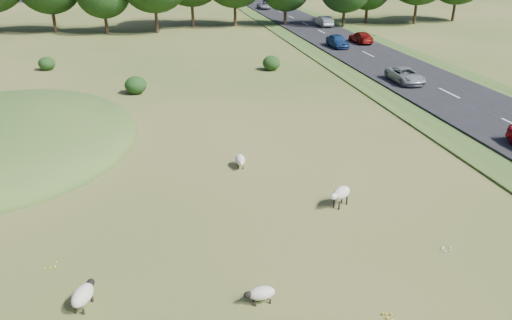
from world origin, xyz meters
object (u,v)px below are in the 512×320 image
(sheep_0, at_px, (240,160))
(car_4, at_px, (324,21))
(sheep_1, at_px, (83,295))
(car_2, at_px, (405,75))
(sheep_3, at_px, (261,293))
(car_5, at_px, (361,37))
(sheep_2, at_px, (341,193))
(car_0, at_px, (264,5))
(car_3, at_px, (337,41))

(sheep_0, xyz_separation_m, car_4, (20.47, 47.29, 0.55))
(sheep_1, distance_m, car_2, 33.91)
(sheep_3, relative_size, car_4, 0.24)
(car_2, distance_m, car_5, 19.36)
(sheep_0, height_order, sheep_2, sheep_2)
(sheep_2, distance_m, car_4, 55.10)
(sheep_0, distance_m, car_4, 51.53)
(car_0, bearing_deg, car_2, -90.00)
(car_2, distance_m, car_4, 33.19)
(sheep_0, relative_size, car_4, 0.27)
(sheep_3, relative_size, car_5, 0.24)
(car_0, relative_size, car_2, 1.00)
(sheep_3, xyz_separation_m, car_0, (17.85, 82.21, 0.48))
(sheep_1, relative_size, sheep_3, 1.27)
(sheep_2, distance_m, car_3, 38.52)
(sheep_0, distance_m, car_3, 35.26)
(car_4, bearing_deg, sheep_2, 72.29)
(car_5, bearing_deg, sheep_2, 66.47)
(sheep_0, height_order, car_3, car_3)
(sheep_1, bearing_deg, car_2, -24.37)
(sheep_0, bearing_deg, sheep_1, -31.40)
(sheep_3, height_order, car_4, car_4)
(sheep_1, bearing_deg, car_3, -10.17)
(car_0, distance_m, car_5, 38.06)
(car_4, distance_m, car_5, 13.99)
(car_3, bearing_deg, car_0, 90.00)
(sheep_0, xyz_separation_m, sheep_3, (-1.19, -11.04, -0.04))
(sheep_0, bearing_deg, car_4, 159.51)
(sheep_3, bearing_deg, car_0, -106.16)
(sheep_2, bearing_deg, car_2, -160.26)
(car_3, xyz_separation_m, car_4, (3.80, 16.22, 0.01))
(car_0, xyz_separation_m, car_2, (0.00, -56.86, -0.00))
(sheep_2, xyz_separation_m, sheep_3, (-4.89, -5.84, -0.28))
(sheep_3, distance_m, car_4, 62.22)
(sheep_1, height_order, sheep_3, sheep_1)
(sheep_2, height_order, car_2, car_2)
(car_3, bearing_deg, sheep_2, -109.67)
(sheep_2, xyz_separation_m, car_4, (16.77, 52.49, 0.32))
(sheep_2, relative_size, sheep_3, 1.21)
(sheep_1, xyz_separation_m, car_3, (23.55, 41.15, 0.49))
(sheep_0, relative_size, sheep_2, 0.92)
(sheep_2, relative_size, car_5, 0.29)
(sheep_0, bearing_deg, car_5, 151.33)
(car_0, bearing_deg, sheep_1, -106.16)
(sheep_0, xyz_separation_m, sheep_2, (3.70, -5.20, 0.24))
(car_2, relative_size, car_3, 1.04)
(sheep_0, xyz_separation_m, car_0, (16.67, 71.17, 0.43))
(sheep_1, height_order, car_3, car_3)
(sheep_1, distance_m, car_5, 51.29)
(sheep_1, relative_size, car_2, 0.31)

